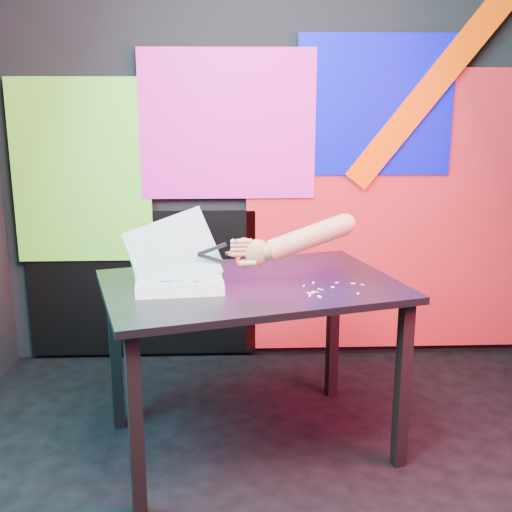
{
  "coord_description": "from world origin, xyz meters",
  "views": [
    {
      "loc": [
        -0.23,
        -2.08,
        1.52
      ],
      "look_at": [
        -0.14,
        0.46,
        0.87
      ],
      "focal_mm": 45.0,
      "sensor_mm": 36.0,
      "label": 1
    }
  ],
  "objects": [
    {
      "name": "hand_forearm",
      "position": [
        0.04,
        0.45,
        0.94
      ],
      "size": [
        0.5,
        0.12,
        0.21
      ],
      "rotation": [
        0.0,
        0.0,
        0.09
      ],
      "color": "#945D46",
      "rests_on": "work_table"
    },
    {
      "name": "room",
      "position": [
        0.0,
        0.0,
        1.35
      ],
      "size": [
        3.01,
        3.01,
        2.71
      ],
      "color": "black",
      "rests_on": "ground"
    },
    {
      "name": "paper_clippings",
      "position": [
        0.14,
        0.38,
        0.75
      ],
      "size": [
        0.26,
        0.21,
        0.0
      ],
      "color": "white",
      "rests_on": "work_table"
    },
    {
      "name": "work_table",
      "position": [
        -0.16,
        0.48,
        0.66
      ],
      "size": [
        1.37,
        1.1,
        0.75
      ],
      "rotation": [
        0.0,
        0.0,
        0.27
      ],
      "color": "black",
      "rests_on": "ground"
    },
    {
      "name": "backdrop",
      "position": [
        0.06,
        1.46,
        0.96
      ],
      "size": [
        2.88,
        0.05,
        2.08
      ],
      "color": "red",
      "rests_on": "ground"
    },
    {
      "name": "printout_stack",
      "position": [
        -0.45,
        0.41,
        0.78
      ],
      "size": [
        0.42,
        0.29,
        0.33
      ],
      "rotation": [
        0.0,
        0.0,
        0.11
      ],
      "color": "white",
      "rests_on": "work_table"
    },
    {
      "name": "scissors",
      "position": [
        -0.2,
        0.43,
        0.89
      ],
      "size": [
        0.22,
        0.03,
        0.13
      ],
      "rotation": [
        0.0,
        0.0,
        0.09
      ],
      "color": "#A9A9A9",
      "rests_on": "printout_stack"
    }
  ]
}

